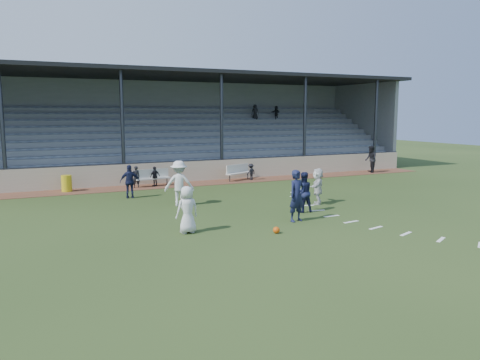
% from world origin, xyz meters
% --- Properties ---
extents(ground, '(90.00, 90.00, 0.00)m').
position_xyz_m(ground, '(0.00, 0.00, 0.00)').
color(ground, '#293D18').
rests_on(ground, ground).
extents(cinder_track, '(34.00, 2.00, 0.02)m').
position_xyz_m(cinder_track, '(0.00, 10.50, 0.01)').
color(cinder_track, brown).
rests_on(cinder_track, ground).
extents(retaining_wall, '(34.00, 0.18, 1.20)m').
position_xyz_m(retaining_wall, '(0.00, 11.55, 0.60)').
color(retaining_wall, '#BEAD92').
rests_on(retaining_wall, ground).
extents(bench_left, '(2.04, 0.71, 0.95)m').
position_xyz_m(bench_left, '(-1.65, 10.61, 0.58)').
color(bench_left, beige).
rests_on(bench_left, cinder_track).
extents(bench_right, '(1.98, 1.27, 0.95)m').
position_xyz_m(bench_right, '(3.73, 10.81, 0.58)').
color(bench_right, beige).
rests_on(bench_right, cinder_track).
extents(trash_bin, '(0.53, 0.53, 0.85)m').
position_xyz_m(trash_bin, '(-6.17, 10.64, 0.44)').
color(trash_bin, gold).
rests_on(trash_bin, cinder_track).
extents(football, '(0.23, 0.23, 0.23)m').
position_xyz_m(football, '(-0.46, -1.43, 0.12)').
color(football, '#CA4C0B').
rests_on(football, ground).
extents(player_white_lead, '(0.85, 0.60, 1.62)m').
position_xyz_m(player_white_lead, '(-3.18, -0.10, 0.81)').
color(player_white_lead, silver).
rests_on(player_white_lead, ground).
extents(player_navy_lead, '(0.80, 0.62, 1.96)m').
position_xyz_m(player_navy_lead, '(1.11, -0.18, 0.98)').
color(player_navy_lead, '#151939').
rests_on(player_navy_lead, ground).
extents(player_navy_mid, '(0.87, 0.70, 1.67)m').
position_xyz_m(player_navy_mid, '(2.23, 1.15, 0.84)').
color(player_navy_mid, '#151939').
rests_on(player_navy_mid, ground).
extents(player_white_wing, '(1.46, 1.11, 1.99)m').
position_xyz_m(player_white_wing, '(-1.97, 4.60, 1.00)').
color(player_white_wing, silver).
rests_on(player_white_wing, ground).
extents(player_navy_wing, '(1.00, 0.57, 1.61)m').
position_xyz_m(player_navy_wing, '(-3.55, 7.41, 0.80)').
color(player_navy_wing, '#151939').
rests_on(player_navy_wing, ground).
extents(player_white_back, '(1.29, 1.48, 1.62)m').
position_xyz_m(player_white_back, '(3.80, 2.40, 0.81)').
color(player_white_back, silver).
rests_on(player_white_back, ground).
extents(official, '(1.01, 1.11, 1.85)m').
position_xyz_m(official, '(13.50, 10.24, 0.94)').
color(official, black).
rests_on(official, cinder_track).
extents(sub_left_near, '(0.44, 0.30, 1.19)m').
position_xyz_m(sub_left_near, '(-2.61, 10.40, 0.62)').
color(sub_left_near, black).
rests_on(sub_left_near, cinder_track).
extents(sub_left_far, '(0.71, 0.52, 1.12)m').
position_xyz_m(sub_left_far, '(-1.55, 10.39, 0.58)').
color(sub_left_far, black).
rests_on(sub_left_far, cinder_track).
extents(sub_right, '(0.73, 0.57, 1.00)m').
position_xyz_m(sub_right, '(4.43, 10.44, 0.52)').
color(sub_right, black).
rests_on(sub_right, cinder_track).
extents(grandstand, '(34.60, 9.00, 6.61)m').
position_xyz_m(grandstand, '(0.01, 16.26, 2.20)').
color(grandstand, gray).
rests_on(grandstand, ground).
extents(penalty_arc, '(3.89, 14.63, 0.01)m').
position_xyz_m(penalty_arc, '(4.12, 0.00, 0.01)').
color(penalty_arc, white).
rests_on(penalty_arc, ground).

